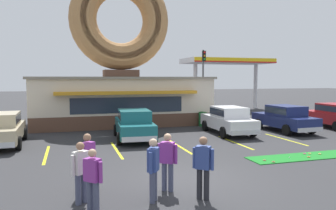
{
  "coord_description": "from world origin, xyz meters",
  "views": [
    {
      "loc": [
        -3.75,
        -9.71,
        3.25
      ],
      "look_at": [
        0.74,
        5.0,
        2.0
      ],
      "focal_mm": 35.0,
      "sensor_mm": 36.0,
      "label": 1
    }
  ],
  "objects": [
    {
      "name": "car_white",
      "position": [
        5.19,
        7.48,
        0.87
      ],
      "size": [
        2.11,
        4.62,
        1.6
      ],
      "color": "silver",
      "rests_on": "ground"
    },
    {
      "name": "pedestrian_beanie_man",
      "position": [
        -3.23,
        -1.73,
        0.85
      ],
      "size": [
        0.44,
        0.46,
        1.56
      ],
      "color": "#474C66",
      "rests_on": "ground"
    },
    {
      "name": "car_champagne",
      "position": [
        -6.88,
        7.58,
        0.87
      ],
      "size": [
        2.07,
        4.6,
        1.6
      ],
      "color": "#BCAD89",
      "rests_on": "ground"
    },
    {
      "name": "gas_station_canopy",
      "position": [
        12.2,
        21.47,
        4.86
      ],
      "size": [
        9.0,
        4.46,
        5.3
      ],
      "color": "silver",
      "rests_on": "ground"
    },
    {
      "name": "mini_donut_mid_left",
      "position": [
        3.76,
        0.95,
        0.05
      ],
      "size": [
        0.13,
        0.13,
        0.04
      ],
      "primitive_type": "torus",
      "color": "#A5724C",
      "rests_on": "putting_mat"
    },
    {
      "name": "pedestrian_blue_sweater_man",
      "position": [
        -1.66,
        -1.53,
        0.94
      ],
      "size": [
        0.4,
        0.53,
        1.69
      ],
      "color": "#474C66",
      "rests_on": "ground"
    },
    {
      "name": "parking_stripe_centre",
      "position": [
        1.29,
        5.0,
        0.0
      ],
      "size": [
        0.12,
        3.6,
        0.01
      ],
      "primitive_type": "cube",
      "color": "yellow",
      "rests_on": "ground"
    },
    {
      "name": "mini_donut_far_left",
      "position": [
        5.85,
        1.74,
        0.05
      ],
      "size": [
        0.13,
        0.13,
        0.04
      ],
      "primitive_type": "torus",
      "color": "#D8667F",
      "rests_on": "putting_mat"
    },
    {
      "name": "car_red",
      "position": [
        12.94,
        7.52,
        0.87
      ],
      "size": [
        2.2,
        4.66,
        1.6
      ],
      "color": "maroon",
      "rests_on": "ground"
    },
    {
      "name": "pedestrian_hooded_kid",
      "position": [
        -3.49,
        -1.12,
        0.9
      ],
      "size": [
        0.49,
        0.43,
        1.62
      ],
      "color": "#474C66",
      "rests_on": "ground"
    },
    {
      "name": "pedestrian_crossing_woman",
      "position": [
        -3.27,
        -0.25,
        0.94
      ],
      "size": [
        0.48,
        0.43,
        1.69
      ],
      "color": "#7F7056",
      "rests_on": "ground"
    },
    {
      "name": "donut_shop_building",
      "position": [
        -0.09,
        13.94,
        3.74
      ],
      "size": [
        12.3,
        6.75,
        10.96
      ],
      "color": "brown",
      "rests_on": "ground"
    },
    {
      "name": "parking_stripe_mid_right",
      "position": [
        4.29,
        5.0,
        0.0
      ],
      "size": [
        0.12,
        3.6,
        0.01
      ],
      "primitive_type": "cube",
      "color": "yellow",
      "rests_on": "ground"
    },
    {
      "name": "mini_donut_near_right",
      "position": [
        5.61,
        1.2,
        0.05
      ],
      "size": [
        0.13,
        0.13,
        0.04
      ],
      "primitive_type": "torus",
      "color": "#D17F47",
      "rests_on": "putting_mat"
    },
    {
      "name": "ground_plane",
      "position": [
        0.0,
        0.0,
        0.0
      ],
      "size": [
        160.0,
        160.0,
        0.0
      ],
      "primitive_type": "plane",
      "color": "#2D2D30"
    },
    {
      "name": "pedestrian_leather_jacket_man",
      "position": [
        -1.06,
        -0.85,
        0.93
      ],
      "size": [
        0.5,
        0.42,
        1.68
      ],
      "color": "#474C66",
      "rests_on": "ground"
    },
    {
      "name": "parking_stripe_mid_left",
      "position": [
        -1.71,
        5.0,
        0.0
      ],
      "size": [
        0.12,
        3.6,
        0.01
      ],
      "primitive_type": "cube",
      "color": "yellow",
      "rests_on": "ground"
    },
    {
      "name": "parking_stripe_right",
      "position": [
        7.29,
        5.0,
        0.0
      ],
      "size": [
        0.12,
        3.6,
        0.01
      ],
      "primitive_type": "cube",
      "color": "yellow",
      "rests_on": "ground"
    },
    {
      "name": "pedestrian_clipboard_woman",
      "position": [
        -0.35,
        -1.78,
        0.95
      ],
      "size": [
        0.47,
        0.43,
        1.71
      ],
      "color": "#232328",
      "rests_on": "ground"
    },
    {
      "name": "golf_ball",
      "position": [
        4.78,
        1.35,
        0.05
      ],
      "size": [
        0.04,
        0.04,
        0.04
      ],
      "primitive_type": "sphere",
      "color": "white",
      "rests_on": "putting_mat"
    },
    {
      "name": "mini_donut_near_left",
      "position": [
        3.56,
        1.25,
        0.05
      ],
      "size": [
        0.13,
        0.13,
        0.04
      ],
      "primitive_type": "torus",
      "color": "#A5724C",
      "rests_on": "putting_mat"
    },
    {
      "name": "putting_mat",
      "position": [
        5.44,
        1.41,
        0.01
      ],
      "size": [
        4.71,
        1.21,
        0.03
      ],
      "primitive_type": "cube",
      "color": "#197523",
      "rests_on": "ground"
    },
    {
      "name": "mini_donut_mid_centre",
      "position": [
        6.06,
        1.68,
        0.05
      ],
      "size": [
        0.13,
        0.13,
        0.04
      ],
      "primitive_type": "torus",
      "color": "#E5C666",
      "rests_on": "putting_mat"
    },
    {
      "name": "mini_donut_mid_right",
      "position": [
        6.43,
        1.51,
        0.05
      ],
      "size": [
        0.13,
        0.13,
        0.04
      ],
      "primitive_type": "torus",
      "color": "#E5C666",
      "rests_on": "putting_mat"
    },
    {
      "name": "parking_stripe_left",
      "position": [
        -4.71,
        5.0,
        0.0
      ],
      "size": [
        0.12,
        3.6,
        0.01
      ],
      "primitive_type": "cube",
      "color": "yellow",
      "rests_on": "ground"
    },
    {
      "name": "car_navy",
      "position": [
        8.93,
        7.29,
        0.87
      ],
      "size": [
        2.09,
        4.61,
        1.6
      ],
      "color": "navy",
      "rests_on": "ground"
    },
    {
      "name": "car_teal",
      "position": [
        -0.45,
        7.29,
        0.87
      ],
      "size": [
        2.24,
        4.68,
        1.6
      ],
      "color": "#196066",
      "rests_on": "ground"
    },
    {
      "name": "traffic_light_pole",
      "position": [
        7.91,
        17.59,
        3.71
      ],
      "size": [
        0.28,
        0.47,
        5.8
      ],
      "color": "#595B60",
      "rests_on": "ground"
    },
    {
      "name": "trash_bin",
      "position": [
        4.96,
        10.75,
        0.5
      ],
      "size": [
        0.57,
        0.57,
        0.97
      ],
      "color": "#1E662D",
      "rests_on": "ground"
    }
  ]
}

